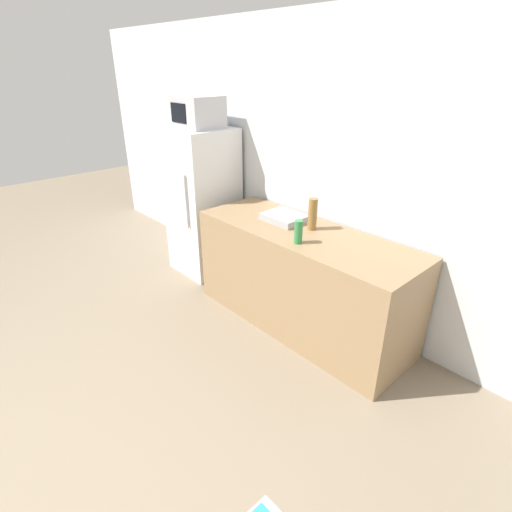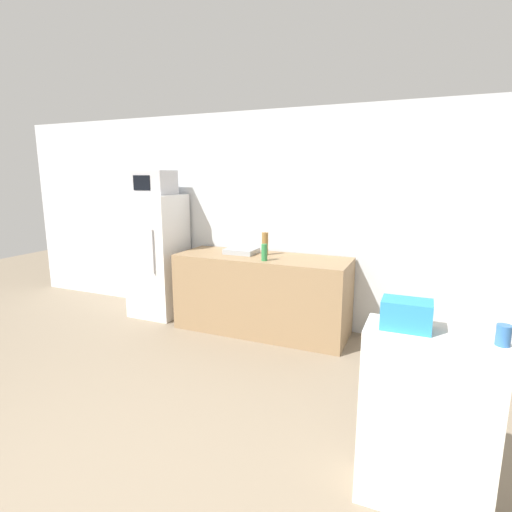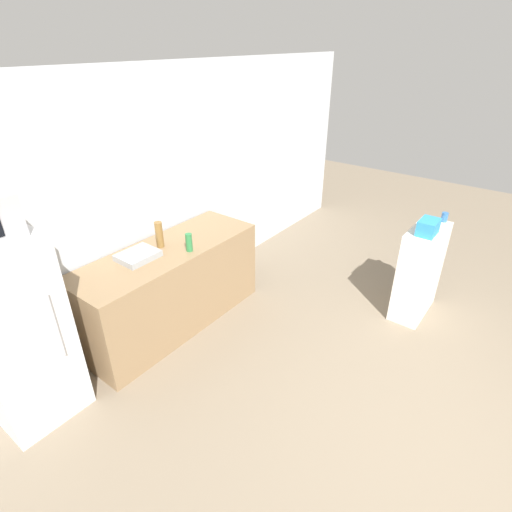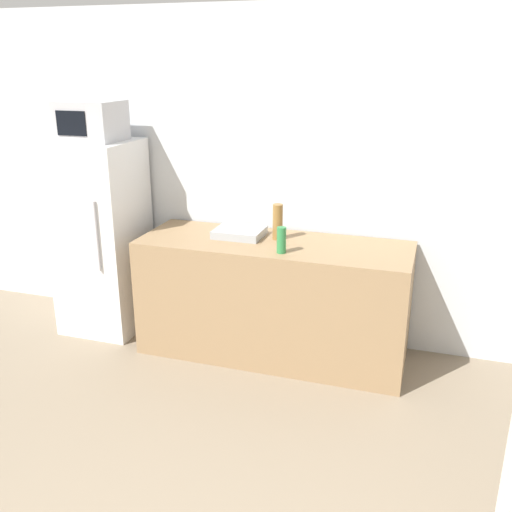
{
  "view_description": "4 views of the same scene",
  "coord_description": "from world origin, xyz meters",
  "px_view_note": "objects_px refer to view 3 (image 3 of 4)",
  "views": [
    {
      "loc": [
        1.98,
        0.49,
        2.19
      ],
      "look_at": [
        -0.01,
        2.33,
        0.87
      ],
      "focal_mm": 28.0,
      "sensor_mm": 36.0,
      "label": 1
    },
    {
      "loc": [
        1.72,
        -1.32,
        1.83
      ],
      "look_at": [
        0.17,
        2.28,
        1.04
      ],
      "focal_mm": 28.0,
      "sensor_mm": 36.0,
      "label": 2
    },
    {
      "loc": [
        -2.3,
        0.01,
        2.78
      ],
      "look_at": [
        0.23,
        1.93,
        1.04
      ],
      "focal_mm": 28.0,
      "sensor_mm": 36.0,
      "label": 3
    },
    {
      "loc": [
        1.1,
        -0.99,
        2.2
      ],
      "look_at": [
        0.12,
        2.03,
        1.1
      ],
      "focal_mm": 40.0,
      "sensor_mm": 36.0,
      "label": 4
    }
  ],
  "objects_px": {
    "bottle_short": "(189,242)",
    "jar": "(444,217)",
    "refrigerator": "(16,333)",
    "bottle_tall": "(159,235)",
    "basket": "(428,227)"
  },
  "relations": [
    {
      "from": "bottle_short",
      "to": "basket",
      "type": "bearing_deg",
      "value": -49.69
    },
    {
      "from": "refrigerator",
      "to": "basket",
      "type": "distance_m",
      "value": 3.8
    },
    {
      "from": "refrigerator",
      "to": "bottle_short",
      "type": "height_order",
      "value": "refrigerator"
    },
    {
      "from": "basket",
      "to": "jar",
      "type": "bearing_deg",
      "value": -6.22
    },
    {
      "from": "bottle_short",
      "to": "basket",
      "type": "distance_m",
      "value": 2.4
    },
    {
      "from": "refrigerator",
      "to": "bottle_short",
      "type": "relative_size",
      "value": 8.55
    },
    {
      "from": "basket",
      "to": "jar",
      "type": "relative_size",
      "value": 2.47
    },
    {
      "from": "refrigerator",
      "to": "bottle_short",
      "type": "distance_m",
      "value": 1.65
    },
    {
      "from": "refrigerator",
      "to": "jar",
      "type": "bearing_deg",
      "value": -30.51
    },
    {
      "from": "refrigerator",
      "to": "bottle_tall",
      "type": "height_order",
      "value": "refrigerator"
    },
    {
      "from": "bottle_short",
      "to": "basket",
      "type": "relative_size",
      "value": 0.73
    },
    {
      "from": "refrigerator",
      "to": "jar",
      "type": "height_order",
      "value": "refrigerator"
    },
    {
      "from": "bottle_short",
      "to": "jar",
      "type": "height_order",
      "value": "jar"
    },
    {
      "from": "basket",
      "to": "jar",
      "type": "height_order",
      "value": "basket"
    },
    {
      "from": "bottle_short",
      "to": "jar",
      "type": "distance_m",
      "value": 2.74
    }
  ]
}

